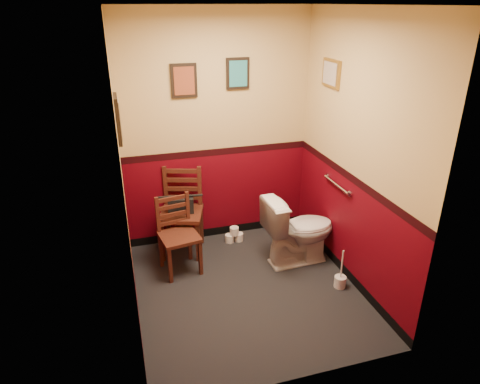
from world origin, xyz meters
name	(u,v)px	position (x,y,z in m)	size (l,w,h in m)	color
floor	(247,290)	(0.00, 0.00, 0.00)	(2.20, 2.40, 0.00)	black
ceiling	(249,5)	(0.00, 0.00, 2.70)	(2.20, 2.40, 0.00)	silver
wall_back	(217,132)	(0.00, 1.20, 1.35)	(2.20, 2.70, 0.00)	#50030D
wall_front	(302,229)	(0.00, -1.20, 1.35)	(2.20, 2.70, 0.00)	#50030D
wall_left	(123,181)	(-1.10, 0.00, 1.35)	(2.40, 2.70, 0.00)	#50030D
wall_right	(356,156)	(1.10, 0.00, 1.35)	(2.40, 2.70, 0.00)	#50030D
grab_bar	(337,185)	(1.07, 0.25, 0.95)	(0.05, 0.56, 0.06)	silver
framed_print_back_a	(184,81)	(-0.35, 1.18, 1.95)	(0.28, 0.04, 0.36)	black
framed_print_back_b	(238,73)	(0.25, 1.18, 2.00)	(0.26, 0.04, 0.34)	black
framed_print_left	(118,119)	(-1.08, 0.10, 1.85)	(0.04, 0.30, 0.38)	black
framed_print_right	(331,73)	(1.08, 0.60, 2.05)	(0.04, 0.34, 0.28)	olive
toilet	(299,230)	(0.72, 0.37, 0.40)	(0.45, 0.81, 0.79)	white
toilet_brush	(340,281)	(0.95, -0.22, 0.07)	(0.12, 0.12, 0.44)	silver
chair_left	(178,235)	(-0.60, 0.59, 0.42)	(0.45, 0.45, 0.85)	#4C2117
chair_right	(182,212)	(-0.49, 0.97, 0.50)	(0.58, 0.58, 1.00)	#4C2117
handbag	(181,205)	(-0.50, 0.93, 0.61)	(0.30, 0.18, 0.21)	black
tp_stack	(234,235)	(0.14, 0.98, 0.08)	(0.23, 0.12, 0.20)	silver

